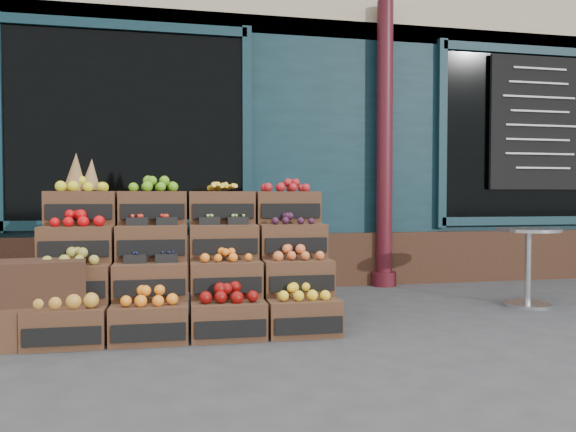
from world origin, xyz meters
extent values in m
plane|color=#3A3A3C|center=(0.00, 0.00, 0.00)|extent=(60.00, 60.00, 0.00)
cube|color=#0D262E|center=(0.00, 5.20, 2.40)|extent=(12.00, 6.00, 4.80)
cube|color=#0D262E|center=(0.00, 2.25, 1.50)|extent=(12.00, 0.12, 3.00)
cube|color=#372116|center=(0.00, 2.18, 0.30)|extent=(12.00, 0.18, 0.60)
cube|color=black|center=(-1.60, 2.18, 1.75)|extent=(2.40, 0.06, 2.00)
cube|color=black|center=(3.20, 2.18, 1.75)|extent=(2.40, 0.06, 2.00)
cylinder|color=#430F17|center=(1.20, 2.05, 1.60)|extent=(0.18, 0.18, 3.20)
cube|color=black|center=(3.20, 2.10, 1.90)|extent=(1.30, 0.04, 1.60)
cube|color=#492E1D|center=(-1.87, 0.10, 0.13)|extent=(0.54, 0.38, 0.26)
cube|color=black|center=(-1.87, -0.09, 0.11)|extent=(0.49, 0.03, 0.12)
cube|color=gold|center=(-1.87, 0.10, 0.33)|extent=(0.43, 0.29, 0.12)
cube|color=#492E1D|center=(-1.32, 0.09, 0.13)|extent=(0.54, 0.38, 0.26)
cube|color=black|center=(-1.33, -0.11, 0.11)|extent=(0.49, 0.03, 0.12)
cube|color=orange|center=(-1.32, 0.09, 0.31)|extent=(0.43, 0.29, 0.09)
cube|color=#492E1D|center=(-0.77, 0.08, 0.13)|extent=(0.54, 0.38, 0.26)
cube|color=black|center=(-0.78, -0.12, 0.11)|extent=(0.49, 0.03, 0.12)
cube|color=#730907|center=(-0.77, 0.08, 0.31)|extent=(0.43, 0.29, 0.10)
cube|color=#492E1D|center=(-0.22, 0.06, 0.13)|extent=(0.54, 0.38, 0.26)
cube|color=black|center=(-0.23, -0.13, 0.11)|extent=(0.49, 0.03, 0.12)
cube|color=yellow|center=(-0.22, 0.06, 0.31)|extent=(0.43, 0.29, 0.08)
cube|color=#492E1D|center=(-1.86, 0.32, 0.40)|extent=(0.54, 0.38, 0.26)
cube|color=black|center=(-1.87, 0.13, 0.37)|extent=(0.49, 0.03, 0.12)
cube|color=olive|center=(-1.86, 0.32, 0.57)|extent=(0.43, 0.29, 0.09)
cube|color=#492E1D|center=(-1.32, 0.31, 0.40)|extent=(0.54, 0.38, 0.26)
cube|color=black|center=(-1.32, 0.12, 0.37)|extent=(0.49, 0.03, 0.12)
cube|color=black|center=(-1.32, 0.31, 0.54)|extent=(0.43, 0.29, 0.03)
cube|color=#492E1D|center=(-0.77, 0.30, 0.40)|extent=(0.54, 0.38, 0.26)
cube|color=black|center=(-0.77, 0.10, 0.37)|extent=(0.49, 0.03, 0.12)
cube|color=orange|center=(-0.77, 0.30, 0.56)|extent=(0.43, 0.29, 0.07)
cube|color=#492E1D|center=(-0.22, 0.29, 0.40)|extent=(0.54, 0.38, 0.26)
cube|color=black|center=(-0.22, 0.09, 0.37)|extent=(0.49, 0.03, 0.12)
cube|color=#DD6331|center=(-0.22, 0.29, 0.57)|extent=(0.43, 0.29, 0.08)
cube|color=#492E1D|center=(-1.86, 0.55, 0.66)|extent=(0.54, 0.38, 0.26)
cube|color=black|center=(-1.86, 0.35, 0.63)|extent=(0.49, 0.03, 0.12)
cube|color=red|center=(-1.86, 0.55, 0.84)|extent=(0.43, 0.29, 0.09)
cube|color=#492E1D|center=(-1.31, 0.54, 0.66)|extent=(0.54, 0.38, 0.26)
cube|color=black|center=(-1.32, 0.34, 0.63)|extent=(0.49, 0.03, 0.12)
cube|color=red|center=(-1.31, 0.54, 0.81)|extent=(0.43, 0.29, 0.04)
cube|color=#492E1D|center=(-0.76, 0.52, 0.66)|extent=(0.54, 0.38, 0.26)
cube|color=black|center=(-0.77, 0.33, 0.63)|extent=(0.49, 0.03, 0.12)
cube|color=#77B049|center=(-0.76, 0.52, 0.81)|extent=(0.43, 0.29, 0.03)
cube|color=#492E1D|center=(-0.21, 0.51, 0.66)|extent=(0.54, 0.38, 0.26)
cube|color=black|center=(-0.22, 0.32, 0.63)|extent=(0.49, 0.03, 0.12)
cube|color=#311329|center=(-0.21, 0.51, 0.83)|extent=(0.43, 0.29, 0.07)
cube|color=#492E1D|center=(-1.85, 0.77, 0.92)|extent=(0.54, 0.38, 0.26)
cube|color=black|center=(-1.86, 0.58, 0.90)|extent=(0.49, 0.03, 0.12)
cube|color=yellow|center=(-1.85, 0.77, 1.10)|extent=(0.43, 0.29, 0.09)
cube|color=#492E1D|center=(-1.31, 0.76, 0.92)|extent=(0.54, 0.38, 0.26)
cube|color=black|center=(-1.31, 0.56, 0.90)|extent=(0.49, 0.03, 0.12)
cube|color=#5CA218|center=(-1.31, 0.76, 1.10)|extent=(0.43, 0.29, 0.09)
cube|color=#492E1D|center=(-0.76, 0.75, 0.92)|extent=(0.54, 0.38, 0.26)
cube|color=black|center=(-0.76, 0.55, 0.90)|extent=(0.49, 0.03, 0.12)
cube|color=yellow|center=(-0.76, 0.75, 1.10)|extent=(0.43, 0.29, 0.08)
cube|color=#492E1D|center=(-0.21, 0.73, 0.92)|extent=(0.54, 0.38, 0.26)
cube|color=black|center=(-0.21, 0.54, 0.90)|extent=(0.49, 0.03, 0.12)
cube|color=#A4181D|center=(-0.21, 0.73, 1.10)|extent=(0.43, 0.29, 0.08)
cube|color=#372116|center=(-1.04, 0.31, 0.13)|extent=(2.18, 0.41, 0.26)
cube|color=#372116|center=(-1.04, 0.53, 0.26)|extent=(2.18, 0.41, 0.53)
cube|color=#372116|center=(-1.03, 0.75, 0.40)|extent=(2.18, 0.41, 0.79)
cone|color=olive|center=(-1.91, 0.77, 1.21)|extent=(0.18, 0.18, 0.30)
cone|color=olive|center=(-1.79, 0.81, 1.19)|extent=(0.16, 0.16, 0.26)
cube|color=#492E1D|center=(-2.04, 0.16, 0.14)|extent=(0.63, 0.48, 0.29)
cube|color=#372116|center=(-2.04, 0.16, 0.43)|extent=(0.63, 0.48, 0.29)
cylinder|color=silver|center=(2.06, 0.65, 0.01)|extent=(0.42, 0.42, 0.03)
cylinder|color=silver|center=(2.06, 0.65, 0.35)|extent=(0.06, 0.06, 0.69)
cylinder|color=silver|center=(2.06, 0.65, 0.71)|extent=(0.57, 0.57, 0.03)
imported|color=#164D26|center=(-1.38, 2.77, 0.94)|extent=(0.76, 0.57, 1.88)
camera|label=1|loc=(-1.18, -3.93, 1.02)|focal=35.00mm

